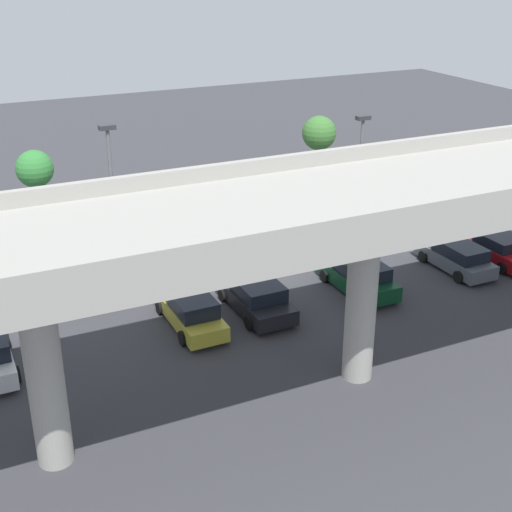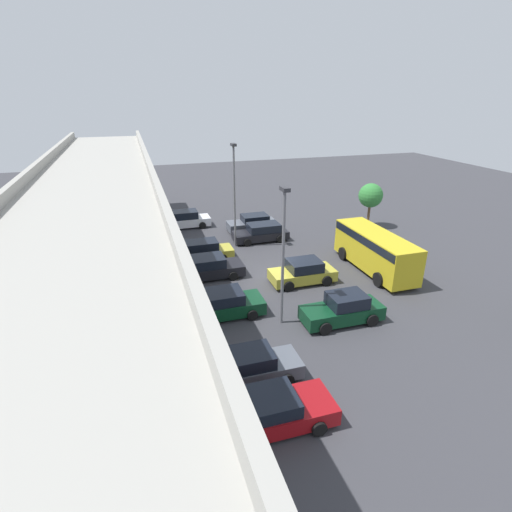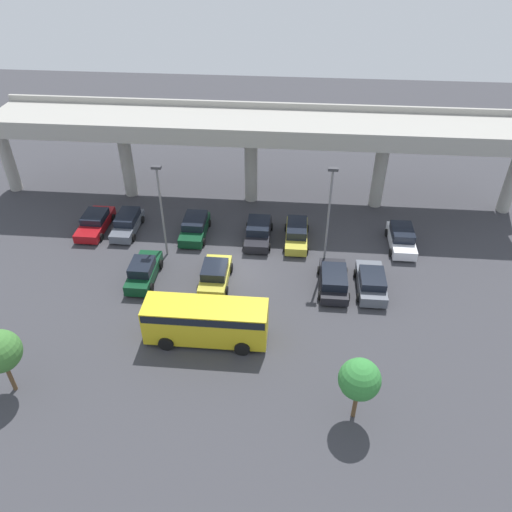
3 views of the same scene
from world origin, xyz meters
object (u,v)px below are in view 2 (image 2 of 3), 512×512
object	(u,v)px
parked_car_3	(223,304)
parked_car_6	(200,251)
parked_car_9	(185,219)
tree_front_right	(371,196)
lamp_post_near_aisle	(234,189)
parked_car_2	(343,310)
parked_car_8	(253,223)
parked_car_1	(249,367)
shuttle_bus	(375,248)
lamp_post_mid_lot	(283,247)
parked_car_5	(208,268)
parked_car_7	(261,233)
parked_car_4	(303,272)
parked_car_0	(271,411)

from	to	relation	value
parked_car_3	parked_car_6	xyz separation A→B (m)	(8.46, -0.20, 0.00)
parked_car_9	tree_front_right	bearing A→B (deg)	-16.45
parked_car_9	lamp_post_near_aisle	distance (m)	8.17
parked_car_2	parked_car_8	bearing A→B (deg)	-89.12
parked_car_1	parked_car_8	bearing A→B (deg)	72.75
shuttle_bus	lamp_post_mid_lot	size ratio (longest dim) A/B	1.01
parked_car_8	lamp_post_near_aisle	size ratio (longest dim) A/B	0.54
parked_car_5	parked_car_9	world-z (taller)	parked_car_9
parked_car_8	parked_car_3	bearing A→B (deg)	66.74
parked_car_6	parked_car_7	xyz separation A→B (m)	(2.78, -5.78, -0.02)
lamp_post_near_aisle	shuttle_bus	bearing A→B (deg)	-132.59
parked_car_4	parked_car_9	xyz separation A→B (m)	(14.23, 5.91, 0.02)
parked_car_5	parked_car_8	size ratio (longest dim) A/B	1.06
parked_car_5	parked_car_9	bearing A→B (deg)	89.83
parked_car_8	lamp_post_near_aisle	xyz separation A→B (m)	(-3.31, 2.49, 4.14)
parked_car_3	lamp_post_near_aisle	size ratio (longest dim) A/B	0.54
parked_car_7	parked_car_2	bearing A→B (deg)	91.10
shuttle_bus	lamp_post_near_aisle	world-z (taller)	lamp_post_near_aisle
parked_car_0	parked_car_7	distance (m)	20.70
parked_car_1	parked_car_8	size ratio (longest dim) A/B	1.00
parked_car_4	parked_car_9	distance (m)	15.41
parked_car_1	parked_car_4	world-z (taller)	parked_car_4
parked_car_7	parked_car_4	bearing A→B (deg)	90.96
parked_car_1	parked_car_7	size ratio (longest dim) A/B	0.96
parked_car_0	parked_car_2	distance (m)	8.65
parked_car_3	tree_front_right	bearing A→B (deg)	35.29
parked_car_2	shuttle_bus	distance (m)	7.96
parked_car_5	lamp_post_mid_lot	distance (m)	8.45
parked_car_1	lamp_post_mid_lot	size ratio (longest dim) A/B	0.58
parked_car_2	parked_car_6	world-z (taller)	parked_car_2
parked_car_7	tree_front_right	world-z (taller)	tree_front_right
parked_car_6	parked_car_7	size ratio (longest dim) A/B	1.02
parked_car_9	tree_front_right	xyz separation A→B (m)	(-4.93, -16.69, 2.24)
parked_car_3	parked_car_0	bearing A→B (deg)	-90.46
parked_car_3	parked_car_4	world-z (taller)	parked_car_4
parked_car_5	parked_car_8	xyz separation A→B (m)	(8.61, -5.81, 0.00)
parked_car_0	parked_car_7	bearing A→B (deg)	73.02
parked_car_9	lamp_post_mid_lot	xyz separation A→B (m)	(-18.59, -2.73, 3.76)
parked_car_8	shuttle_bus	distance (m)	12.43
parked_car_5	parked_car_3	bearing A→B (deg)	-91.93
parked_car_7	lamp_post_near_aisle	size ratio (longest dim) A/B	0.56
tree_front_right	lamp_post_near_aisle	bearing A→B (deg)	95.68
shuttle_bus	tree_front_right	distance (m)	10.40
parked_car_3	parked_car_5	xyz separation A→B (m)	(5.33, -0.18, -0.02)
parked_car_4	parked_car_6	xyz separation A→B (m)	(5.81, 5.93, 0.00)
parked_car_2	lamp_post_near_aisle	xyz separation A→B (m)	(13.27, 2.75, 4.09)
parked_car_8	parked_car_4	bearing A→B (deg)	90.68
parked_car_0	parked_car_4	xyz separation A→B (m)	(11.21, -6.19, 0.07)
tree_front_right	parked_car_8	bearing A→B (deg)	79.75
shuttle_bus	tree_front_right	xyz separation A→B (m)	(8.97, -5.10, 1.34)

